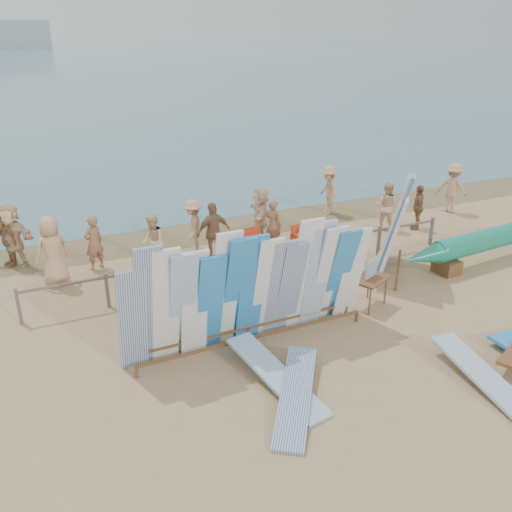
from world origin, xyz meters
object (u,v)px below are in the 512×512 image
flat_board_a (276,384)px  beach_chair_left (251,260)px  beachgoer_0 (52,251)px  side_surfboard_rack (393,228)px  beachgoer_1 (94,243)px  beachgoer_9 (328,190)px  beachgoer_extra_1 (7,239)px  outrigger_canoe (497,238)px  stroller (303,246)px  beachgoer_3 (193,227)px  flat_board_e (296,402)px  beachgoer_8 (386,206)px  beachgoer_10 (418,207)px  beach_chair_right (255,250)px  beachgoer_5 (261,215)px  beachgoer_11 (12,235)px  main_surfboard_rack (251,292)px  beachgoer_4 (214,232)px  beachgoer_extra_0 (452,188)px  vendor_table (369,291)px  flat_board_b (484,386)px  beachgoer_2 (153,241)px  beachgoer_7 (273,225)px

flat_board_a → beach_chair_left: 5.54m
beachgoer_0 → beach_chair_left: bearing=145.3°
side_surfboard_rack → beachgoer_1: (-7.39, 3.67, -0.54)m
beachgoer_9 → beachgoer_extra_1: 10.73m
outrigger_canoe → stroller: outrigger_canoe is taller
beachgoer_3 → flat_board_e: bearing=20.5°
beachgoer_8 → beachgoer_10: beachgoer_8 is taller
outrigger_canoe → beach_chair_right: 7.07m
beach_chair_right → beachgoer_5: bearing=50.3°
flat_board_e → beachgoer_11: 9.86m
main_surfboard_rack → beachgoer_1: size_ratio=3.55×
beachgoer_4 → beachgoer_extra_0: (9.53, 0.64, 0.03)m
flat_board_e → beachgoer_4: 6.91m
outrigger_canoe → vendor_table: vendor_table is taller
beach_chair_left → beachgoer_5: beachgoer_5 is taller
beachgoer_10 → side_surfboard_rack: bearing=-19.3°
vendor_table → beachgoer_extra_0: 8.61m
flat_board_b → side_surfboard_rack: bearing=77.1°
beach_chair_right → beachgoer_11: (-6.46, 2.38, 0.66)m
stroller → beachgoer_9: size_ratio=0.56×
side_surfboard_rack → beach_chair_left: 4.03m
beachgoer_3 → beachgoer_4: size_ratio=0.96×
flat_board_a → beachgoer_extra_0: bearing=22.5°
stroller → beachgoer_8: (3.79, 1.13, 0.42)m
beachgoer_extra_0 → beachgoer_11: size_ratio=0.99×
beachgoer_3 → beachgoer_extra_1: bearing=-79.3°
beach_chair_left → beach_chair_right: 0.65m
beachgoer_4 → flat_board_a: bearing=74.0°
outrigger_canoe → beachgoer_9: bearing=107.0°
flat_board_a → beachgoer_extra_0: beachgoer_extra_0 is taller
side_surfboard_rack → beachgoer_10: (3.06, 2.57, -0.56)m
flat_board_b → beachgoer_2: (-4.34, 8.09, 0.79)m
stroller → beachgoer_4: size_ratio=0.57×
main_surfboard_rack → beach_chair_right: (1.98, 4.19, -0.97)m
beachgoer_extra_1 → beachgoer_10: (12.65, -2.35, -0.03)m
beachgoer_9 → beachgoer_extra_1: bearing=-78.4°
vendor_table → stroller: vendor_table is taller
flat_board_b → beach_chair_right: beach_chair_right is taller
beachgoer_3 → beachgoer_7: 2.43m
outrigger_canoe → flat_board_a: bearing=-166.8°
vendor_table → beach_chair_left: 3.73m
beach_chair_right → beachgoer_9: (4.12, 2.71, 0.63)m
beachgoer_5 → flat_board_a: bearing=-3.2°
beachgoer_5 → beachgoer_2: bearing=-60.8°
flat_board_e → beachgoer_3: bearing=120.0°
beachgoer_2 → beachgoer_1: size_ratio=1.00×
outrigger_canoe → beach_chair_right: outrigger_canoe is taller
beachgoer_2 → beachgoer_0: 2.66m
flat_board_b → beachgoer_8: size_ratio=1.65×
main_surfboard_rack → beachgoer_3: size_ratio=3.32×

